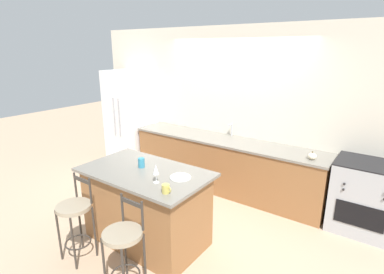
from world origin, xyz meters
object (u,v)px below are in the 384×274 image
(bar_stool_far, at_px, (124,244))
(dinner_plate, at_px, (180,177))
(oven_range, at_px, (364,197))
(wine_glass, at_px, (156,170))
(bar_stool_near, at_px, (75,215))
(pumpkin_decoration, at_px, (312,156))
(coffee_mug, at_px, (166,189))
(tumbler_cup, at_px, (141,163))
(refrigerator, at_px, (131,118))

(bar_stool_far, xyz_separation_m, dinner_plate, (0.06, 0.82, 0.40))
(oven_range, relative_size, wine_glass, 4.54)
(oven_range, distance_m, bar_stool_near, 3.60)
(pumpkin_decoration, bearing_deg, bar_stool_far, -113.93)
(oven_range, distance_m, dinner_plate, 2.47)
(bar_stool_near, distance_m, wine_glass, 1.07)
(dinner_plate, relative_size, coffee_mug, 2.13)
(oven_range, bearing_deg, wine_glass, -132.61)
(bar_stool_far, height_order, wine_glass, wine_glass)
(oven_range, relative_size, pumpkin_decoration, 8.10)
(oven_range, xyz_separation_m, bar_stool_near, (-2.57, -2.52, 0.08))
(bar_stool_near, relative_size, tumbler_cup, 8.37)
(wine_glass, relative_size, pumpkin_decoration, 1.78)
(bar_stool_far, relative_size, coffee_mug, 8.83)
(refrigerator, relative_size, oven_range, 2.02)
(bar_stool_near, bearing_deg, dinner_plate, 41.60)
(refrigerator, height_order, wine_glass, refrigerator)
(bar_stool_far, bearing_deg, wine_glass, 98.06)
(refrigerator, bearing_deg, bar_stool_near, -55.82)
(tumbler_cup, bearing_deg, dinner_plate, 2.79)
(oven_range, relative_size, coffee_mug, 8.54)
(wine_glass, distance_m, pumpkin_decoration, 2.18)
(bar_stool_near, xyz_separation_m, pumpkin_decoration, (1.90, 2.38, 0.39))
(pumpkin_decoration, bearing_deg, coffee_mug, -114.85)
(tumbler_cup, bearing_deg, bar_stool_near, -112.17)
(wine_glass, bearing_deg, tumbler_cup, 153.26)
(refrigerator, distance_m, pumpkin_decoration, 3.59)
(refrigerator, xyz_separation_m, coffee_mug, (2.68, -2.08, 0.03))
(bar_stool_near, distance_m, coffee_mug, 1.16)
(bar_stool_far, bearing_deg, dinner_plate, 85.97)
(dinner_plate, xyz_separation_m, tumbler_cup, (-0.58, -0.03, 0.05))
(bar_stool_far, distance_m, wine_glass, 0.79)
(bar_stool_far, relative_size, dinner_plate, 4.14)
(refrigerator, distance_m, dinner_plate, 3.09)
(bar_stool_near, distance_m, pumpkin_decoration, 3.07)
(oven_range, bearing_deg, coffee_mug, -126.91)
(dinner_plate, xyz_separation_m, pumpkin_decoration, (1.02, 1.60, -0.02))
(wine_glass, height_order, coffee_mug, wine_glass)
(pumpkin_decoration, bearing_deg, bar_stool_near, -128.55)
(tumbler_cup, relative_size, pumpkin_decoration, 1.00)
(refrigerator, distance_m, wine_glass, 3.13)
(refrigerator, distance_m, oven_range, 4.29)
(dinner_plate, distance_m, coffee_mug, 0.39)
(refrigerator, distance_m, tumbler_cup, 2.65)
(dinner_plate, bearing_deg, bar_stool_far, -94.03)
(bar_stool_far, relative_size, wine_glass, 4.69)
(oven_range, relative_size, dinner_plate, 4.00)
(refrigerator, bearing_deg, wine_glass, -38.74)
(bar_stool_far, xyz_separation_m, coffee_mug, (0.16, 0.45, 0.44))
(bar_stool_near, relative_size, bar_stool_far, 1.00)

